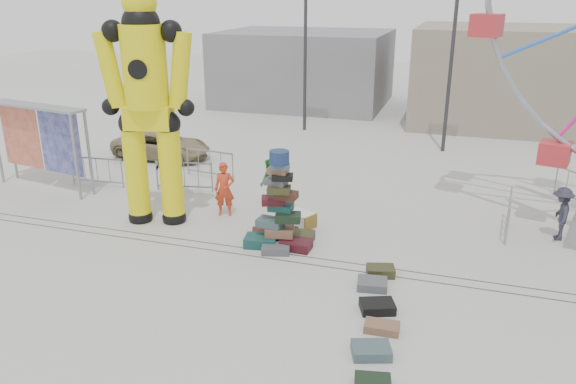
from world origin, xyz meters
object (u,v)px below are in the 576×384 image
(barricade_dummy_c, at_px, (210,164))
(pedestrian_red, at_px, (225,189))
(crash_test_dummy, at_px, (147,100))
(pedestrian_grey, at_px, (561,214))
(parked_suv, at_px, (161,145))
(lamp_post_left, at_px, (307,40))
(banner_scaffold, at_px, (38,126))
(pedestrian_black, at_px, (169,171))
(barricade_dummy_b, at_px, (184,176))
(barricade_wheel_front, at_px, (509,215))
(barricade_dummy_a, at_px, (97,171))
(suitcase_tower, at_px, (280,219))
(pedestrian_green, at_px, (270,183))
(steamer_trunk, at_px, (300,219))
(lamp_post_right, at_px, (455,48))

(barricade_dummy_c, xyz_separation_m, pedestrian_red, (2.08, -3.32, 0.32))
(crash_test_dummy, xyz_separation_m, pedestrian_grey, (11.68, 2.31, -3.00))
(pedestrian_grey, bearing_deg, parked_suv, -102.99)
(lamp_post_left, distance_m, crash_test_dummy, 13.07)
(banner_scaffold, height_order, pedestrian_black, banner_scaffold)
(lamp_post_left, bearing_deg, pedestrian_grey, -45.33)
(parked_suv, bearing_deg, pedestrian_black, -147.06)
(barricade_dummy_b, xyz_separation_m, barricade_wheel_front, (10.78, -0.33, 0.00))
(lamp_post_left, relative_size, barricade_dummy_a, 4.00)
(pedestrian_grey, bearing_deg, pedestrian_red, -81.50)
(barricade_dummy_b, relative_size, barricade_dummy_c, 1.00)
(lamp_post_left, relative_size, suitcase_tower, 2.91)
(crash_test_dummy, xyz_separation_m, barricade_dummy_c, (-0.27, 4.43, -3.24))
(barricade_dummy_c, height_order, parked_suv, parked_suv)
(barricade_dummy_a, distance_m, barricade_dummy_c, 4.10)
(barricade_dummy_b, bearing_deg, suitcase_tower, -45.95)
(barricade_dummy_c, height_order, pedestrian_green, pedestrian_green)
(lamp_post_left, distance_m, banner_scaffold, 13.37)
(barricade_dummy_a, bearing_deg, pedestrian_grey, -4.97)
(pedestrian_red, xyz_separation_m, parked_suv, (-5.15, 5.10, -0.30))
(lamp_post_left, distance_m, barricade_wheel_front, 14.57)
(barricade_dummy_c, xyz_separation_m, pedestrian_green, (3.18, -2.12, 0.25))
(barricade_dummy_c, height_order, pedestrian_black, pedestrian_black)
(crash_test_dummy, distance_m, barricade_dummy_b, 4.27)
(barricade_wheel_front, distance_m, parked_suv, 14.17)
(steamer_trunk, height_order, barricade_dummy_a, barricade_dummy_a)
(pedestrian_green, relative_size, pedestrian_black, 0.83)
(barricade_dummy_c, distance_m, parked_suv, 3.54)
(crash_test_dummy, relative_size, pedestrian_red, 4.13)
(crash_test_dummy, height_order, barricade_dummy_b, crash_test_dummy)
(lamp_post_left, relative_size, barricade_wheel_front, 4.00)
(suitcase_tower, xyz_separation_m, barricade_dummy_c, (-4.43, 4.88, -0.22))
(lamp_post_left, xyz_separation_m, barricade_dummy_a, (-4.90, -10.69, -3.93))
(banner_scaffold, xyz_separation_m, steamer_trunk, (9.72, -0.54, -2.06))
(crash_test_dummy, height_order, pedestrian_black, crash_test_dummy)
(barricade_wheel_front, relative_size, pedestrian_black, 1.05)
(lamp_post_right, xyz_separation_m, barricade_dummy_b, (-8.59, -8.26, -3.93))
(steamer_trunk, xyz_separation_m, barricade_dummy_b, (-4.78, 1.74, 0.33))
(parked_suv, bearing_deg, lamp_post_right, -67.01)
(lamp_post_left, bearing_deg, barricade_dummy_c, -99.22)
(lamp_post_right, relative_size, crash_test_dummy, 1.11)
(parked_suv, bearing_deg, suitcase_tower, -131.31)
(barricade_wheel_front, bearing_deg, banner_scaffold, 97.73)
(barricade_dummy_a, distance_m, pedestrian_black, 3.14)
(barricade_wheel_front, height_order, parked_suv, parked_suv)
(barricade_wheel_front, height_order, pedestrian_red, pedestrian_red)
(lamp_post_right, relative_size, pedestrian_red, 4.60)
(lamp_post_left, bearing_deg, lamp_post_right, -15.95)
(suitcase_tower, relative_size, crash_test_dummy, 0.38)
(barricade_dummy_c, bearing_deg, barricade_wheel_front, -4.25)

